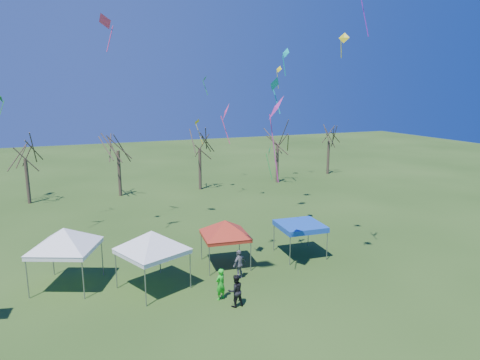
# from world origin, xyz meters

# --- Properties ---
(ground) EXTENTS (140.00, 140.00, 0.00)m
(ground) POSITION_xyz_m (0.00, 0.00, 0.00)
(ground) COLOR #244215
(ground) RESTS_ON ground
(tree_1) EXTENTS (3.42, 3.42, 7.54)m
(tree_1) POSITION_xyz_m (-10.77, 24.65, 5.79)
(tree_1) COLOR #3D2D21
(tree_1) RESTS_ON ground
(tree_2) EXTENTS (3.71, 3.71, 8.18)m
(tree_2) POSITION_xyz_m (-2.37, 24.38, 6.29)
(tree_2) COLOR #3D2D21
(tree_2) RESTS_ON ground
(tree_3) EXTENTS (3.59, 3.59, 7.91)m
(tree_3) POSITION_xyz_m (6.03, 24.04, 6.08)
(tree_3) COLOR #3D2D21
(tree_3) RESTS_ON ground
(tree_4) EXTENTS (3.58, 3.58, 7.89)m
(tree_4) POSITION_xyz_m (15.36, 24.00, 6.06)
(tree_4) COLOR #3D2D21
(tree_4) RESTS_ON ground
(tree_5) EXTENTS (3.39, 3.39, 7.46)m
(tree_5) POSITION_xyz_m (23.72, 26.07, 5.73)
(tree_5) COLOR #3D2D21
(tree_5) RESTS_ON ground
(tent_white_west) EXTENTS (4.10, 4.10, 3.88)m
(tent_white_west) POSITION_xyz_m (-7.68, 4.38, 3.13)
(tent_white_west) COLOR gray
(tent_white_west) RESTS_ON ground
(tent_white_mid) EXTENTS (3.98, 3.98, 3.79)m
(tent_white_mid) POSITION_xyz_m (-3.37, 2.32, 3.06)
(tent_white_mid) COLOR gray
(tent_white_mid) RESTS_ON ground
(tent_red) EXTENTS (3.76, 3.76, 3.34)m
(tent_red) POSITION_xyz_m (1.33, 3.77, 2.69)
(tent_red) COLOR gray
(tent_red) RESTS_ON ground
(tent_blue) EXTENTS (2.94, 2.94, 2.16)m
(tent_blue) POSITION_xyz_m (6.38, 3.43, 1.98)
(tent_blue) COLOR gray
(tent_blue) RESTS_ON ground
(person_green) EXTENTS (0.72, 0.62, 1.67)m
(person_green) POSITION_xyz_m (-0.44, -0.24, 0.84)
(person_green) COLOR #22DA24
(person_green) RESTS_ON ground
(person_dark) EXTENTS (0.83, 0.66, 1.67)m
(person_dark) POSITION_xyz_m (0.00, -1.22, 0.83)
(person_dark) COLOR black
(person_dark) RESTS_ON ground
(person_grey) EXTENTS (1.08, 0.84, 1.72)m
(person_grey) POSITION_xyz_m (1.40, 1.70, 0.86)
(person_grey) COLOR slate
(person_grey) RESTS_ON ground
(kite_18) EXTENTS (0.43, 0.76, 1.87)m
(kite_18) POSITION_xyz_m (7.08, 7.21, 13.00)
(kite_18) COLOR #0CBFB2
(kite_18) RESTS_ON ground
(kite_12) EXTENTS (0.65, 0.89, 2.54)m
(kite_12) POSITION_xyz_m (15.56, 24.44, 12.77)
(kite_12) COLOR yellow
(kite_12) RESTS_ON ground
(kite_27) EXTENTS (0.94, 0.77, 2.10)m
(kite_27) POSITION_xyz_m (3.99, 2.74, 10.89)
(kite_27) COLOR #0CACB7
(kite_27) RESTS_ON ground
(kite_13) EXTENTS (0.78, 1.12, 2.70)m
(kite_13) POSITION_xyz_m (-11.97, 22.35, 9.95)
(kite_13) COLOR green
(kite_13) RESTS_ON ground
(kite_19) EXTENTS (0.72, 0.84, 1.91)m
(kite_19) POSITION_xyz_m (5.93, 21.58, 11.62)
(kite_19) COLOR #18A11B
(kite_19) RESTS_ON ground
(kite_1) EXTENTS (0.75, 1.10, 2.31)m
(kite_1) POSITION_xyz_m (1.02, 2.74, 9.40)
(kite_1) COLOR #EF3576
(kite_1) RESTS_ON ground
(kite_11) EXTENTS (1.36, 1.47, 2.71)m
(kite_11) POSITION_xyz_m (-3.90, 13.70, 15.35)
(kite_11) COLOR #F13572
(kite_11) RESTS_ON ground
(kite_5) EXTENTS (1.26, 1.59, 4.51)m
(kite_5) POSITION_xyz_m (2.55, -0.25, 9.70)
(kite_5) COLOR #CF2E93
(kite_5) RESTS_ON ground
(kite_25) EXTENTS (0.60, 0.64, 1.50)m
(kite_25) POSITION_xyz_m (8.86, 3.17, 13.64)
(kite_25) COLOR yellow
(kite_25) RESTS_ON ground
(kite_17) EXTENTS (0.67, 0.85, 2.70)m
(kite_17) POSITION_xyz_m (6.78, 8.89, 6.07)
(kite_17) COLOR green
(kite_17) RESTS_ON ground
(kite_22) EXTENTS (1.08, 1.06, 2.73)m
(kite_22) POSITION_xyz_m (5.64, 23.51, 7.24)
(kite_22) COLOR yellow
(kite_22) RESTS_ON ground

